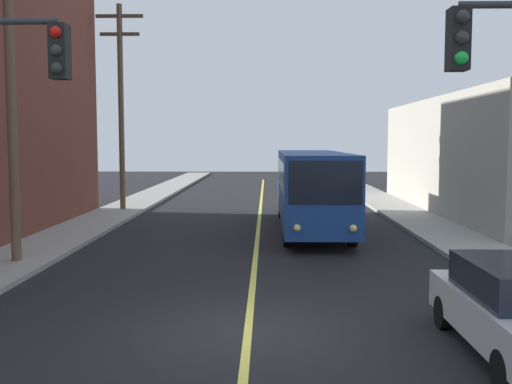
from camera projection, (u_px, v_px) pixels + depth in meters
name	position (u px, v px, depth m)	size (l,w,h in m)	color
ground_plane	(248.00, 330.00, 11.59)	(120.00, 120.00, 0.00)	black
sidewalk_left	(58.00, 240.00, 21.68)	(2.50, 90.00, 0.15)	gray
sidewalk_right	(458.00, 241.00, 21.41)	(2.50, 90.00, 0.15)	gray
lane_stripe_center	(259.00, 223.00, 26.53)	(0.16, 60.00, 0.01)	#D8CC4C
city_bus	(311.00, 185.00, 24.81)	(2.59, 12.16, 3.20)	navy
utility_pole_near	(10.00, 70.00, 17.09)	(2.40, 0.28, 10.08)	brown
utility_pole_mid	(121.00, 98.00, 30.46)	(2.40, 0.28, 10.43)	brown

